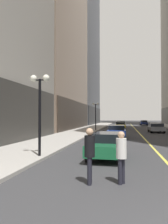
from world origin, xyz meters
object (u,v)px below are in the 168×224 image
(pedestrian_in_black_coat, at_px, (90,151))
(pedestrian_in_white_shirt, at_px, (121,153))
(car_grey, at_px, (156,127))
(street_lamp_left_far, at_px, (96,110))
(street_lamp_left_near, at_px, (40,97))
(car_blue, at_px, (117,131))
(car_silver, at_px, (121,124))
(car_yellow, at_px, (120,125))
(car_green, at_px, (107,144))
(car_navy, at_px, (144,123))

(pedestrian_in_black_coat, xyz_separation_m, pedestrian_in_white_shirt, (1.02, 0.22, -0.07))
(car_grey, xyz_separation_m, street_lamp_left_far, (-8.82, 1.90, 2.54))
(pedestrian_in_black_coat, height_order, pedestrian_in_white_shirt, pedestrian_in_black_coat)
(street_lamp_left_near, bearing_deg, pedestrian_in_black_coat, -49.02)
(car_blue, distance_m, street_lamp_left_far, 11.60)
(car_grey, distance_m, street_lamp_left_near, 22.76)
(street_lamp_left_near, bearing_deg, car_grey, 67.06)
(car_silver, distance_m, pedestrian_in_white_shirt, 40.95)
(pedestrian_in_white_shirt, bearing_deg, car_yellow, 90.98)
(car_green, height_order, car_navy, same)
(car_blue, bearing_deg, pedestrian_in_black_coat, -91.30)
(car_yellow, bearing_deg, pedestrian_in_black_coat, -90.83)
(car_blue, height_order, car_silver, same)
(car_silver, relative_size, pedestrian_in_black_coat, 2.47)
(car_blue, bearing_deg, car_navy, 80.65)
(car_yellow, relative_size, car_navy, 1.01)
(car_green, relative_size, street_lamp_left_near, 1.01)
(car_navy, height_order, pedestrian_in_black_coat, pedestrian_in_black_coat)
(car_yellow, relative_size, street_lamp_left_near, 0.97)
(car_green, height_order, car_grey, same)
(car_yellow, bearing_deg, street_lamp_left_near, -97.50)
(street_lamp_left_near, height_order, street_lamp_left_far, same)
(car_blue, distance_m, car_silver, 25.39)
(car_silver, distance_m, street_lamp_left_near, 37.67)
(car_green, distance_m, street_lamp_left_near, 4.44)
(car_grey, bearing_deg, street_lamp_left_far, 167.87)
(car_yellow, bearing_deg, car_blue, -90.38)
(pedestrian_in_white_shirt, xyz_separation_m, street_lamp_left_near, (-4.29, 3.55, 2.25))
(street_lamp_left_far, bearing_deg, car_silver, 75.70)
(car_navy, relative_size, pedestrian_in_white_shirt, 2.47)
(car_blue, xyz_separation_m, car_silver, (0.11, 25.39, 0.00))
(car_green, bearing_deg, car_blue, 89.26)
(car_green, bearing_deg, car_grey, 74.95)
(car_grey, distance_m, car_yellow, 9.15)
(car_yellow, bearing_deg, pedestrian_in_white_shirt, -89.02)
(pedestrian_in_white_shirt, height_order, street_lamp_left_near, street_lamp_left_near)
(car_yellow, relative_size, street_lamp_left_far, 0.97)
(car_yellow, bearing_deg, street_lamp_left_far, -123.18)
(car_grey, xyz_separation_m, street_lamp_left_near, (-8.82, -20.83, 2.54))
(street_lamp_left_far, bearing_deg, street_lamp_left_near, -90.00)
(car_blue, xyz_separation_m, pedestrian_in_white_shirt, (0.66, -15.55, 0.28))
(car_blue, distance_m, pedestrian_in_black_coat, 15.79)
(pedestrian_in_black_coat, bearing_deg, car_grey, 77.31)
(car_green, height_order, car_yellow, same)
(car_grey, height_order, car_navy, same)
(pedestrian_in_white_shirt, xyz_separation_m, street_lamp_left_far, (-4.29, 26.27, 2.25))
(car_navy, xyz_separation_m, pedestrian_in_white_shirt, (-5.19, -51.03, 0.28))
(car_blue, xyz_separation_m, street_lamp_left_far, (-3.64, 10.72, 2.54))
(street_lamp_left_far, bearing_deg, car_green, -80.86)
(car_green, relative_size, car_navy, 1.06)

